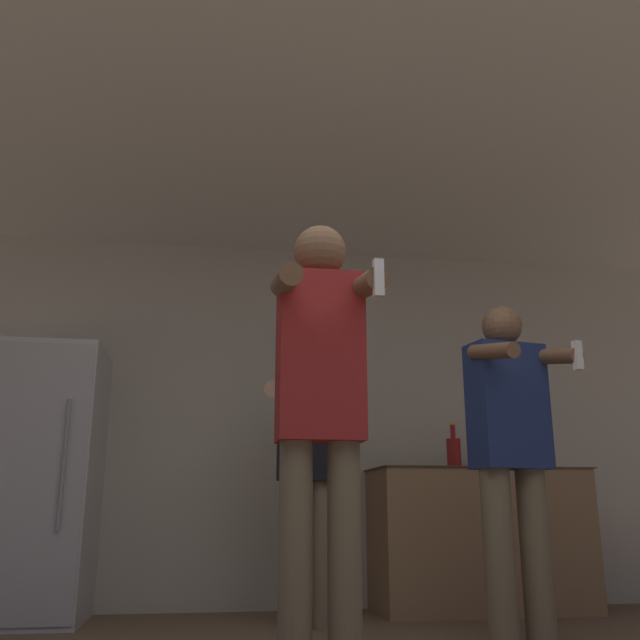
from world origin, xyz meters
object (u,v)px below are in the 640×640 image
at_px(bottle_amber_bourbon, 521,449).
at_px(person_spectator_back, 307,450).
at_px(person_woman_foreground, 321,403).
at_px(refrigerator, 35,481).
at_px(bottle_dark_rum, 454,451).
at_px(bottle_tall_gin, 475,448).
at_px(person_man_side, 512,451).

height_order(bottle_amber_bourbon, person_spectator_back, person_spectator_back).
distance_m(person_woman_foreground, person_spectator_back, 1.56).
xyz_separation_m(refrigerator, bottle_dark_rum, (2.68, -0.03, 0.21)).
relative_size(refrigerator, bottle_tall_gin, 5.19).
bearing_deg(bottle_amber_bourbon, person_woman_foreground, -131.19).
distance_m(person_woman_foreground, person_man_side, 1.27).
relative_size(bottle_dark_rum, person_spectator_back, 0.19).
bearing_deg(refrigerator, bottle_dark_rum, -0.73).
bearing_deg(refrigerator, person_spectator_back, -14.67).
bearing_deg(bottle_dark_rum, bottle_tall_gin, -0.00).
bearing_deg(person_spectator_back, person_woman_foreground, -96.12).
xyz_separation_m(bottle_amber_bourbon, person_woman_foreground, (-1.70, -1.94, -0.01)).
xyz_separation_m(person_man_side, person_spectator_back, (-0.90, 0.88, 0.06)).
xyz_separation_m(bottle_tall_gin, bottle_amber_bourbon, (0.33, 0.00, 0.00)).
distance_m(refrigerator, person_man_side, 2.85).
bearing_deg(person_man_side, bottle_amber_bourbon, 63.52).
xyz_separation_m(bottle_tall_gin, person_man_side, (-0.30, -1.27, -0.12)).
height_order(refrigerator, bottle_dark_rum, refrigerator).
height_order(refrigerator, bottle_tall_gin, refrigerator).
distance_m(bottle_dark_rum, bottle_amber_bourbon, 0.48).
bearing_deg(person_man_side, bottle_dark_rum, 83.26).
bearing_deg(refrigerator, bottle_amber_bourbon, -0.61).
bearing_deg(bottle_dark_rum, person_woman_foreground, -122.05).
distance_m(person_man_side, person_spectator_back, 1.26).
bearing_deg(bottle_dark_rum, refrigerator, 179.27).
distance_m(bottle_tall_gin, person_woman_foreground, 2.38).
bearing_deg(bottle_dark_rum, person_spectator_back, -159.48).
distance_m(bottle_amber_bourbon, person_woman_foreground, 2.58).
xyz_separation_m(refrigerator, person_woman_foreground, (1.47, -1.98, 0.22)).
relative_size(bottle_tall_gin, person_spectator_back, 0.19).
distance_m(refrigerator, bottle_tall_gin, 2.85).
bearing_deg(person_woman_foreground, person_spectator_back, 83.88).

